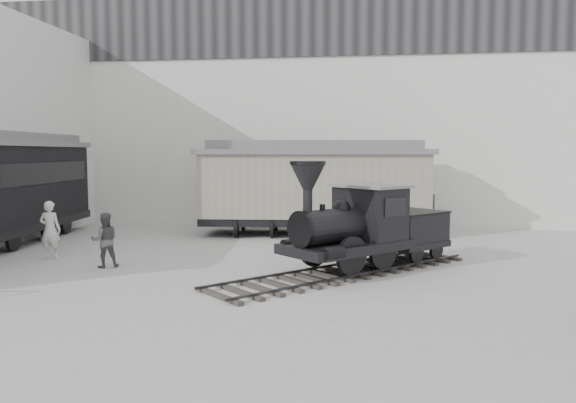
# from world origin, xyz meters

# --- Properties ---
(ground) EXTENTS (90.00, 90.00, 0.00)m
(ground) POSITION_xyz_m (0.00, 0.00, 0.00)
(ground) COLOR #9E9E9B
(north_wall) EXTENTS (34.00, 2.51, 11.00)m
(north_wall) POSITION_xyz_m (0.00, 14.98, 5.55)
(north_wall) COLOR silver
(north_wall) RESTS_ON ground
(locomotive) EXTENTS (7.71, 7.91, 3.21)m
(locomotive) POSITION_xyz_m (2.38, 3.82, 1.18)
(locomotive) COLOR black
(locomotive) RESTS_ON ground
(boxcar) EXTENTS (10.07, 3.80, 4.04)m
(boxcar) POSITION_xyz_m (0.31, 11.03, 2.12)
(boxcar) COLOR black
(boxcar) RESTS_ON ground
(visitor_a) EXTENTS (0.73, 0.50, 1.93)m
(visitor_a) POSITION_xyz_m (-7.95, 4.48, 0.96)
(visitor_a) COLOR silver
(visitor_a) RESTS_ON ground
(visitor_b) EXTENTS (1.02, 0.95, 1.69)m
(visitor_b) POSITION_xyz_m (-5.47, 3.30, 0.84)
(visitor_b) COLOR #4E4E4E
(visitor_b) RESTS_ON ground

